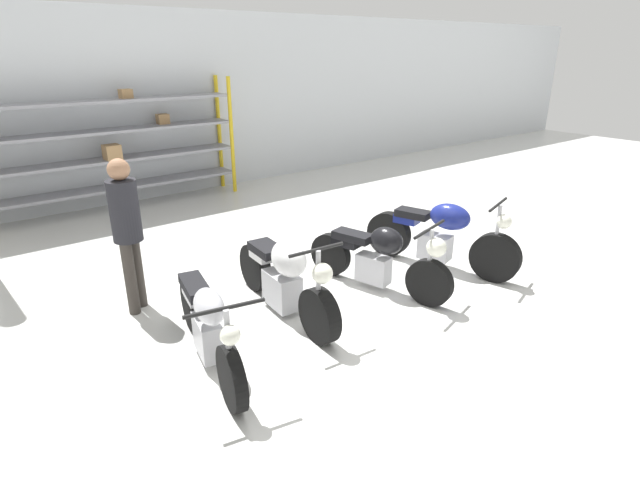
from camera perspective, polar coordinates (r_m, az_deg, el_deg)
The scene contains 8 objects.
ground_plane at distance 6.02m, azimuth 2.34°, elevation -7.32°, with size 30.00×30.00×0.00m, color silver.
back_wall at distance 10.60m, azimuth -19.16°, elevation 14.17°, with size 30.00×0.08×3.60m.
shelving_rack at distance 10.08m, azimuth -22.69°, elevation 10.00°, with size 4.75×0.63×2.35m.
motorcycle_silver at distance 4.90m, azimuth -12.72°, elevation -9.32°, with size 0.71×2.02×0.94m.
motorcycle_white at distance 5.65m, azimuth -4.06°, elevation -4.27°, with size 0.63×2.07×1.03m.
motorcycle_black at distance 6.23m, azimuth 6.80°, elevation -1.96°, with size 0.86×1.97×0.97m.
motorcycle_blue at distance 7.02m, azimuth 13.61°, elevation 0.48°, with size 0.94×2.15×1.06m.
person_browsing at distance 5.88m, azimuth -21.25°, elevation 1.73°, with size 0.45×0.45×1.78m.
Camera 1 is at (-3.43, -4.05, 2.86)m, focal length 28.00 mm.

